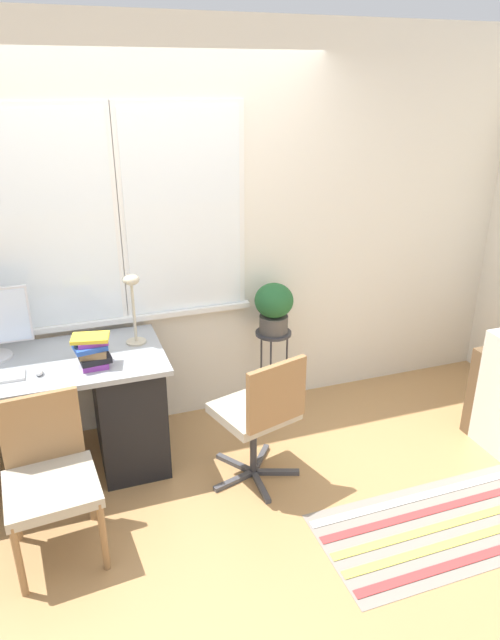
% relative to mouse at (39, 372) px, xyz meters
% --- Properties ---
extents(ground_plane, '(14.00, 14.00, 0.00)m').
position_rel_mouse_xyz_m(ground_plane, '(0.73, -0.20, -0.80)').
color(ground_plane, tan).
extents(wall_back_with_window, '(9.00, 0.12, 2.70)m').
position_rel_mouse_xyz_m(wall_back_with_window, '(0.72, 0.59, 0.56)').
color(wall_back_with_window, white).
rests_on(wall_back_with_window, ground_plane).
extents(desk, '(1.95, 0.72, 0.78)m').
position_rel_mouse_xyz_m(desk, '(-0.25, 0.16, -0.38)').
color(desk, '#9EA3A8').
rests_on(desk, ground_plane).
extents(mouse, '(0.04, 0.07, 0.04)m').
position_rel_mouse_xyz_m(mouse, '(0.00, 0.00, 0.00)').
color(mouse, silver).
rests_on(mouse, desk).
extents(desk_lamp, '(0.13, 0.13, 0.46)m').
position_rel_mouse_xyz_m(desk_lamp, '(0.59, 0.25, 0.30)').
color(desk_lamp, '#BCB299').
rests_on(desk_lamp, desk).
extents(book_stack, '(0.23, 0.19, 0.19)m').
position_rel_mouse_xyz_m(book_stack, '(0.31, 0.01, 0.08)').
color(book_stack, purple).
rests_on(book_stack, desk).
extents(desk_chair_wooden, '(0.49, 0.49, 0.85)m').
position_rel_mouse_xyz_m(desk_chair_wooden, '(-0.00, -0.52, -0.34)').
color(desk_chair_wooden, olive).
rests_on(desk_chair_wooden, ground_plane).
extents(office_chair_swivel, '(0.57, 0.55, 0.88)m').
position_rel_mouse_xyz_m(office_chair_swivel, '(1.20, -0.36, -0.31)').
color(office_chair_swivel, '#47474C').
rests_on(office_chair_swivel, ground_plane).
extents(plant_stand, '(0.26, 0.26, 0.65)m').
position_rel_mouse_xyz_m(plant_stand, '(1.58, 0.38, -0.22)').
color(plant_stand, '#333338').
rests_on(plant_stand, ground_plane).
extents(potted_plant, '(0.27, 0.27, 0.36)m').
position_rel_mouse_xyz_m(potted_plant, '(1.58, 0.38, 0.06)').
color(potted_plant, '#514C47').
rests_on(potted_plant, plant_stand).
extents(floor_rug_striped, '(1.51, 0.69, 0.01)m').
position_rel_mouse_xyz_m(floor_rug_striped, '(2.08, -1.09, -0.79)').
color(floor_rug_striped, gray).
rests_on(floor_rug_striped, ground_plane).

